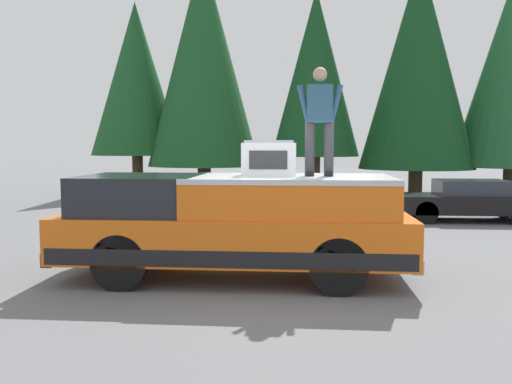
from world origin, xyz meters
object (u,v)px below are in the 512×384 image
object	(u,v)px
parked_car_black	(468,200)
parked_car_silver	(261,196)
compressor_unit	(269,158)
pickup_truck	(235,224)
person_on_truck_bed	(320,118)

from	to	relation	value
parked_car_black	parked_car_silver	world-z (taller)	same
compressor_unit	pickup_truck	bearing A→B (deg)	99.32
person_on_truck_bed	parked_car_black	xyz separation A→B (m)	(7.10, -4.40, -1.97)
parked_car_black	parked_car_silver	xyz separation A→B (m)	(0.70, 5.92, 0.00)
parked_car_black	compressor_unit	bearing A→B (deg)	143.63
parked_car_silver	pickup_truck	bearing A→B (deg)	-178.59
pickup_truck	parked_car_silver	size ratio (longest dim) A/B	1.35
person_on_truck_bed	compressor_unit	bearing A→B (deg)	85.97
person_on_truck_bed	parked_car_silver	xyz separation A→B (m)	(7.80, 1.52, -1.97)
pickup_truck	parked_car_silver	world-z (taller)	pickup_truck
person_on_truck_bed	parked_car_black	bearing A→B (deg)	-31.80
compressor_unit	parked_car_silver	size ratio (longest dim) A/B	0.20
person_on_truck_bed	parked_car_silver	distance (m)	8.19
compressor_unit	person_on_truck_bed	world-z (taller)	person_on_truck_bed
compressor_unit	person_on_truck_bed	bearing A→B (deg)	-94.03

